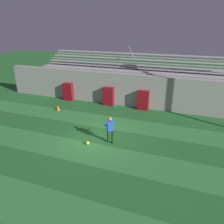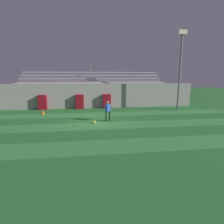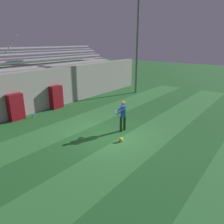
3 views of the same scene
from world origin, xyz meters
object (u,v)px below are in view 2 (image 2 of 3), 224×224
Objects in this scene: goalkeeper at (108,110)px; water_bottle at (87,108)px; padding_pillar_gate_left at (80,102)px; padding_pillar_far_left at (43,102)px; traffic_cone at (43,112)px; soccer_ball at (94,122)px; floodlight_pole at (181,61)px; padding_pillar_gate_right at (107,101)px.

goalkeeper is 6.96× the size of water_bottle.
padding_pillar_far_left is at bearing 180.00° from padding_pillar_gate_left.
padding_pillar_far_left is 0.97× the size of goalkeeper.
padding_pillar_gate_left is 3.86× the size of traffic_cone.
goalkeeper is 7.59× the size of soccer_ball.
traffic_cone reaches higher than soccer_ball.
floodlight_pole reaches higher than padding_pillar_gate_left.
floodlight_pole is at bearing 27.00° from goalkeeper.
padding_pillar_far_left is at bearing 180.00° from padding_pillar_gate_right.
padding_pillar_gate_left reaches higher than soccer_ball.
goalkeeper is 6.03m from water_bottle.
padding_pillar_far_left is at bearing 172.62° from floodlight_pole.
goalkeeper reaches higher than padding_pillar_far_left.
padding_pillar_far_left is at bearing 128.08° from soccer_ball.
goalkeeper is at bearing -95.44° from padding_pillar_gate_right.
soccer_ball is at bearing -84.85° from water_bottle.
padding_pillar_far_left is 8.79m from soccer_ball.
water_bottle is (-10.10, 1.46, -5.16)m from floodlight_pole.
soccer_ball is 6.43m from traffic_cone.
padding_pillar_gate_right is 7.37× the size of soccer_ball.
padding_pillar_far_left is at bearing 101.90° from traffic_cone.
soccer_ball is at bearing -148.80° from goalkeeper.
goalkeeper is (-0.59, -6.19, 0.14)m from padding_pillar_gate_right.
floodlight_pole is at bearing -8.22° from water_bottle.
floodlight_pole is at bearing -7.38° from padding_pillar_far_left.
floodlight_pole reaches higher than soccer_ball.
traffic_cone is (-6.61, -2.67, -0.60)m from padding_pillar_gate_right.
padding_pillar_gate_left is 0.97× the size of goalkeeper.
padding_pillar_far_left reaches higher than traffic_cone.
floodlight_pole is at bearing 27.54° from soccer_ball.
padding_pillar_far_left is 6.76× the size of water_bottle.
padding_pillar_gate_left is at bearing 169.90° from floodlight_pole.
padding_pillar_far_left is 3.86× the size of traffic_cone.
padding_pillar_gate_right is 6.76× the size of water_bottle.
padding_pillar_gate_right is at bearing 84.56° from goalkeeper.
floodlight_pole is (7.76, -1.93, 4.47)m from padding_pillar_gate_right.
soccer_ball is at bearing -51.92° from padding_pillar_far_left.
padding_pillar_gate_left is at bearing 180.00° from padding_pillar_gate_right.
floodlight_pole is (10.86, -1.93, 4.47)m from padding_pillar_gate_left.
padding_pillar_gate_right is 1.00× the size of padding_pillar_far_left.
padding_pillar_gate_right is at bearing 166.00° from floodlight_pole.
traffic_cone is (-3.51, -2.67, -0.60)m from padding_pillar_gate_left.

